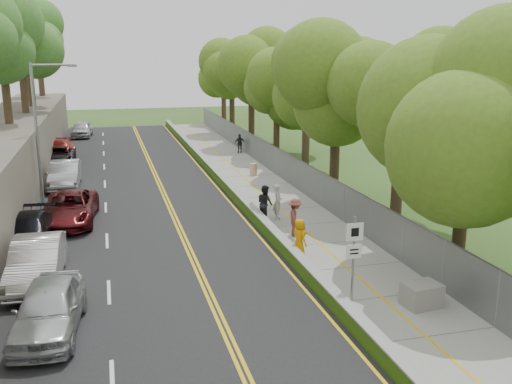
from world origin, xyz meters
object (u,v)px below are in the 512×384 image
(construction_barrel, at_px, (253,169))
(person_far, at_px, (240,143))
(signpost, at_px, (354,250))
(car_1, at_px, (37,261))
(streetlight, at_px, (40,123))
(car_2, at_px, (69,208))
(painter_0, at_px, (300,238))
(car_0, at_px, (49,309))
(concrete_block, at_px, (422,295))

(construction_barrel, bearing_deg, person_far, 82.53)
(signpost, height_order, person_far, signpost)
(signpost, height_order, car_1, signpost)
(construction_barrel, bearing_deg, streetlight, -162.96)
(construction_barrel, bearing_deg, signpost, -95.27)
(car_2, bearing_deg, streetlight, 112.15)
(construction_barrel, relative_size, painter_0, 0.51)
(signpost, xyz_separation_m, person_far, (3.15, 30.30, -1.10))
(car_2, bearing_deg, construction_barrel, 40.59)
(car_0, height_order, car_1, car_1)
(car_0, relative_size, person_far, 2.92)
(painter_0, bearing_deg, car_2, 37.84)
(car_0, xyz_separation_m, painter_0, (9.75, 4.43, 0.03))
(person_far, bearing_deg, car_2, 58.75)
(car_1, distance_m, painter_0, 10.52)
(streetlight, relative_size, construction_barrel, 9.49)
(streetlight, height_order, car_2, streetlight)
(signpost, relative_size, concrete_block, 2.52)
(car_2, distance_m, person_far, 22.23)
(car_0, distance_m, car_1, 4.41)
(concrete_block, distance_m, person_far, 31.30)
(signpost, height_order, construction_barrel, signpost)
(signpost, distance_m, car_1, 11.84)
(construction_barrel, xyz_separation_m, car_1, (-12.77, -16.47, 0.40))
(signpost, relative_size, person_far, 1.91)
(car_2, xyz_separation_m, person_far, (13.20, 17.89, 0.04))
(person_far, bearing_deg, signpost, 89.24)
(signpost, bearing_deg, car_0, 178.15)
(streetlight, height_order, concrete_block, streetlight)
(construction_barrel, relative_size, car_1, 0.17)
(streetlight, height_order, construction_barrel, streetlight)
(streetlight, xyz_separation_m, car_0, (1.46, -16.69, -3.80))
(signpost, relative_size, car_0, 0.66)
(concrete_block, bearing_deg, car_1, 156.46)
(streetlight, distance_m, car_2, 6.16)
(construction_barrel, distance_m, car_1, 20.85)
(signpost, height_order, car_0, signpost)
(streetlight, distance_m, person_far, 20.14)
(signpost, bearing_deg, construction_barrel, 84.73)
(car_1, height_order, painter_0, car_1)
(car_2, height_order, painter_0, painter_0)
(person_far, bearing_deg, streetlight, 47.35)
(construction_barrel, relative_size, car_0, 0.18)
(concrete_block, xyz_separation_m, painter_0, (-2.45, 5.74, 0.42))
(concrete_block, relative_size, person_far, 0.76)
(car_0, height_order, painter_0, painter_0)
(construction_barrel, xyz_separation_m, concrete_block, (0.20, -22.13, -0.01))
(signpost, xyz_separation_m, painter_0, (-0.30, 4.76, -1.09))
(car_2, xyz_separation_m, painter_0, (9.75, -7.65, 0.05))
(streetlight, height_order, painter_0, streetlight)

